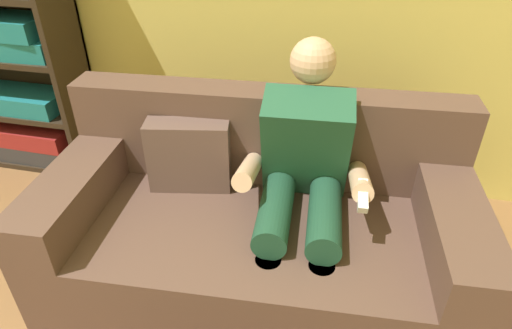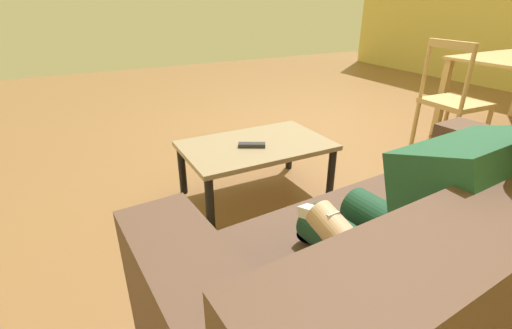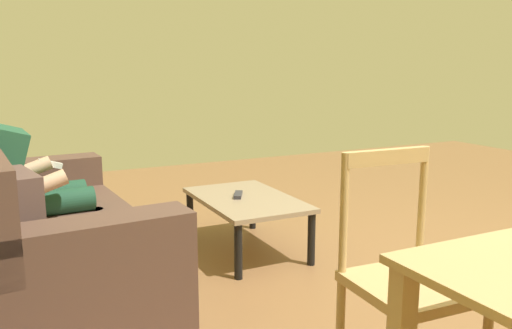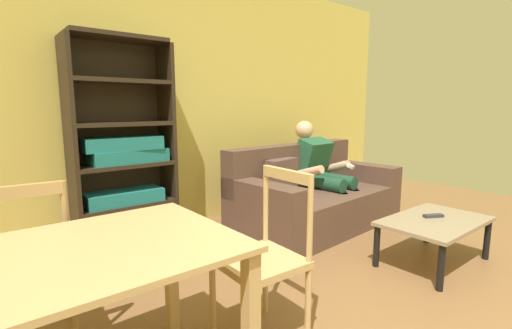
% 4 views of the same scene
% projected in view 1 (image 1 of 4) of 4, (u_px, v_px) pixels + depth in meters
% --- Properties ---
extents(couch, '(1.99, 1.07, 0.88)m').
position_uv_depth(couch, '(257.00, 223.00, 2.14)').
color(couch, brown).
rests_on(couch, ground_plane).
extents(person_lounging, '(0.61, 0.94, 1.14)m').
position_uv_depth(person_lounging, '(304.00, 175.00, 2.02)').
color(person_lounging, '#23563D').
rests_on(person_lounging, ground_plane).
extents(bookshelf, '(0.91, 0.36, 1.91)m').
position_uv_depth(bookshelf, '(9.00, 56.00, 2.83)').
color(bookshelf, '#2D2319').
rests_on(bookshelf, ground_plane).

